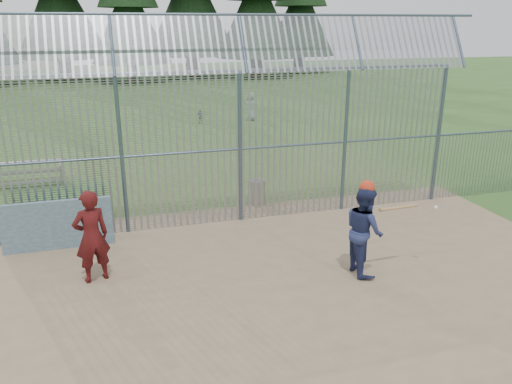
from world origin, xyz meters
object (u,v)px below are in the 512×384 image
object	(u,v)px
bleacher	(17,174)
onlooker	(91,236)
dugout_wall	(57,225)
batter	(364,230)
trash_can	(257,192)

from	to	relation	value
bleacher	onlooker	bearing A→B (deg)	-70.76
dugout_wall	batter	xyz separation A→B (m)	(6.35, -3.04, 0.36)
batter	trash_can	size ratio (longest dim) A/B	2.35
dugout_wall	trash_can	xyz separation A→B (m)	(5.37, 1.72, -0.24)
batter	onlooker	size ratio (longest dim) A/B	0.98
dugout_wall	trash_can	size ratio (longest dim) A/B	3.05
batter	bleacher	size ratio (longest dim) A/B	0.64
dugout_wall	trash_can	world-z (taller)	dugout_wall
batter	trash_can	xyz separation A→B (m)	(-0.98, 4.77, -0.60)
dugout_wall	trash_can	bearing A→B (deg)	17.79
onlooker	trash_can	world-z (taller)	onlooker
onlooker	bleacher	xyz separation A→B (m)	(-2.59, 7.42, -0.59)
dugout_wall	batter	size ratio (longest dim) A/B	1.30
batter	onlooker	bearing A→B (deg)	78.92
dugout_wall	bleacher	bearing A→B (deg)	107.36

